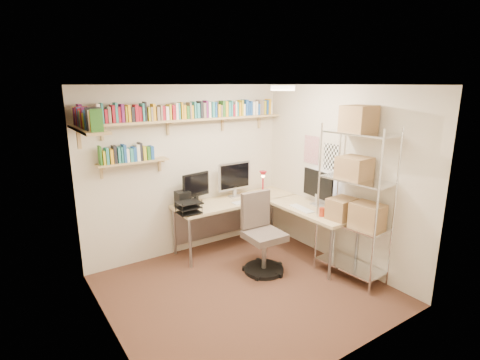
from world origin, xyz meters
The scene contains 6 objects.
ground centered at (0.00, 0.00, 0.00)m, with size 3.20×3.20×0.00m, color #442B1D.
room_shell centered at (0.00, 0.00, 1.55)m, with size 3.24×3.04×2.52m.
wall_shelves centered at (-0.41, 1.30, 2.03)m, with size 3.12×1.09×0.80m.
corner_desk centered at (0.70, 0.93, 0.76)m, with size 2.05×1.96×1.33m.
office_chair centered at (0.50, 0.32, 0.46)m, with size 0.57×0.58×1.09m.
wire_rack centered at (1.36, -0.49, 1.33)m, with size 0.51×0.91×2.26m.
Camera 1 is at (-2.40, -3.45, 2.51)m, focal length 28.00 mm.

